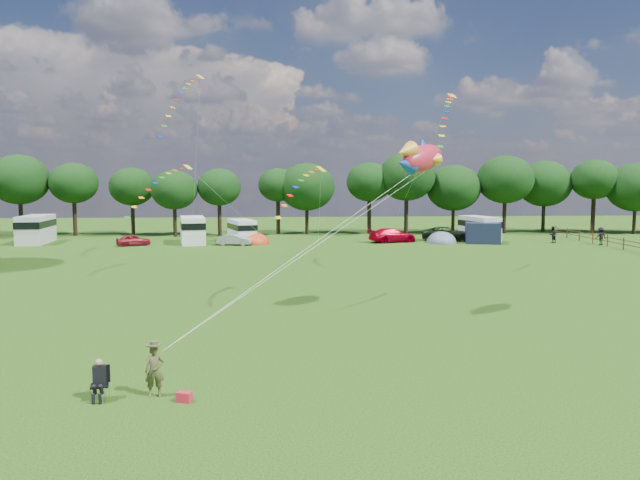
{
  "coord_description": "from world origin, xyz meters",
  "views": [
    {
      "loc": [
        -2.17,
        -22.79,
        7.09
      ],
      "look_at": [
        0.0,
        8.0,
        4.0
      ],
      "focal_mm": 35.0,
      "sensor_mm": 36.0,
      "label": 1
    }
  ],
  "objects": [
    {
      "name": "streamer_kite_c",
      "position": [
        -0.58,
        11.64,
        6.84
      ],
      "size": [
        3.05,
        4.92,
        2.78
      ],
      "rotation": [
        0.0,
        0.0,
        1.03
      ],
      "color": "yellow",
      "rests_on": "ground"
    },
    {
      "name": "kite_bag",
      "position": [
        -5.12,
        -3.36,
        0.16
      ],
      "size": [
        0.52,
        0.43,
        0.32
      ],
      "primitive_type": "cube",
      "rotation": [
        0.0,
        0.0,
        -0.33
      ],
      "color": "red",
      "rests_on": "ground"
    },
    {
      "name": "streamer_kite_b",
      "position": [
        -10.28,
        23.14,
        6.8
      ],
      "size": [
        4.17,
        4.67,
        3.78
      ],
      "rotation": [
        0.0,
        0.0,
        1.09
      ],
      "color": "#FFFE14",
      "rests_on": "ground"
    },
    {
      "name": "fence",
      "position": [
        32.0,
        34.5,
        0.7
      ],
      "size": [
        0.12,
        33.12,
        1.2
      ],
      "color": "#472D19",
      "rests_on": "ground"
    },
    {
      "name": "fish_kite",
      "position": [
        5.07,
        8.59,
        8.08
      ],
      "size": [
        3.55,
        3.47,
        2.1
      ],
      "rotation": [
        0.0,
        -0.21,
        0.77
      ],
      "color": "red",
      "rests_on": "ground"
    },
    {
      "name": "tent_orange",
      "position": [
        -4.38,
        44.41,
        0.02
      ],
      "size": [
        3.02,
        3.31,
        2.36
      ],
      "color": "red",
      "rests_on": "ground"
    },
    {
      "name": "campervan_c",
      "position": [
        -5.94,
        45.97,
        1.34
      ],
      "size": [
        3.6,
        5.5,
        2.49
      ],
      "rotation": [
        0.0,
        0.0,
        1.88
      ],
      "color": "silver",
      "rests_on": "ground"
    },
    {
      "name": "kite_flyer",
      "position": [
        -6.15,
        -2.78,
        0.85
      ],
      "size": [
        0.67,
        0.48,
        1.69
      ],
      "primitive_type": "imported",
      "rotation": [
        0.0,
        0.0,
        0.13
      ],
      "color": "#4C4928",
      "rests_on": "ground"
    },
    {
      "name": "walker_a",
      "position": [
        27.85,
        42.79,
        0.91
      ],
      "size": [
        1.03,
        0.85,
        1.83
      ],
      "primitive_type": "imported",
      "rotation": [
        0.0,
        0.0,
        3.54
      ],
      "color": "black",
      "rests_on": "ground"
    },
    {
      "name": "car_a",
      "position": [
        -17.08,
        43.22,
        0.59
      ],
      "size": [
        3.83,
        2.73,
        1.19
      ],
      "primitive_type": "imported",
      "rotation": [
        0.0,
        0.0,
        1.99
      ],
      "color": "maroon",
      "rests_on": "ground"
    },
    {
      "name": "streamer_kite_d",
      "position": [
        10.31,
        22.42,
        11.96
      ],
      "size": [
        2.66,
        4.99,
        4.28
      ],
      "rotation": [
        0.0,
        0.0,
        0.46
      ],
      "color": "#FEAA2D",
      "rests_on": "ground"
    },
    {
      "name": "ground_plane",
      "position": [
        0.0,
        0.0,
        0.0
      ],
      "size": [
        180.0,
        180.0,
        0.0
      ],
      "primitive_type": "plane",
      "color": "black",
      "rests_on": "ground"
    },
    {
      "name": "streamer_kite_a",
      "position": [
        -9.78,
        30.88,
        13.96
      ],
      "size": [
        3.32,
        5.63,
        5.77
      ],
      "rotation": [
        0.0,
        0.0,
        0.95
      ],
      "color": "#F8AA34",
      "rests_on": "ground"
    },
    {
      "name": "awning_navy",
      "position": [
        20.18,
        43.11,
        1.12
      ],
      "size": [
        4.16,
        3.66,
        2.24
      ],
      "primitive_type": "cube",
      "rotation": [
        0.0,
        0.0,
        -0.23
      ],
      "color": "#161D34",
      "rests_on": "ground"
    },
    {
      "name": "campervan_b",
      "position": [
        -11.2,
        45.18,
        1.54
      ],
      "size": [
        3.48,
        6.2,
        2.87
      ],
      "rotation": [
        0.0,
        0.0,
        1.75
      ],
      "color": "white",
      "rests_on": "ground"
    },
    {
      "name": "campervan_a",
      "position": [
        -28.19,
        46.54,
        1.62
      ],
      "size": [
        2.96,
        6.29,
        3.02
      ],
      "rotation": [
        0.0,
        0.0,
        1.63
      ],
      "color": "silver",
      "rests_on": "ground"
    },
    {
      "name": "tent_greyblue",
      "position": [
        15.78,
        43.51,
        0.02
      ],
      "size": [
        3.37,
        3.69,
        2.5
      ],
      "color": "slate",
      "rests_on": "ground"
    },
    {
      "name": "car_d",
      "position": [
        17.07,
        46.11,
        0.78
      ],
      "size": [
        6.24,
        4.13,
        1.57
      ],
      "primitive_type": "imported",
      "rotation": [
        0.0,
        0.0,
        1.28
      ],
      "color": "black",
      "rests_on": "ground"
    },
    {
      "name": "campervan_d",
      "position": [
        20.84,
        46.18,
        1.46
      ],
      "size": [
        3.61,
        5.95,
        2.72
      ],
      "rotation": [
        0.0,
        0.0,
        1.81
      ],
      "color": "silver",
      "rests_on": "ground"
    },
    {
      "name": "car_c",
      "position": [
        10.62,
        44.88,
        0.77
      ],
      "size": [
        5.54,
        3.46,
        1.54
      ],
      "primitive_type": "imported",
      "rotation": [
        0.0,
        0.0,
        1.84
      ],
      "color": "#AF0019",
      "rests_on": "ground"
    },
    {
      "name": "tree_line",
      "position": [
        5.3,
        54.99,
        6.35
      ],
      "size": [
        102.98,
        10.98,
        10.27
      ],
      "color": "black",
      "rests_on": "ground"
    },
    {
      "name": "car_b",
      "position": [
        -6.57,
        42.97,
        0.59
      ],
      "size": [
        3.53,
        1.83,
        1.19
      ],
      "primitive_type": "imported",
      "rotation": [
        0.0,
        0.0,
        1.39
      ],
      "color": "gray",
      "rests_on": "ground"
    },
    {
      "name": "camp_chair",
      "position": [
        -7.84,
        -2.96,
        0.81
      ],
      "size": [
        0.64,
        0.65,
        1.35
      ],
      "rotation": [
        0.0,
        0.0,
        0.21
      ],
      "color": "#99999E",
      "rests_on": "ground"
    },
    {
      "name": "walker_b",
      "position": [
        32.04,
        40.43,
        0.94
      ],
      "size": [
        1.29,
        0.75,
        1.88
      ],
      "primitive_type": "imported",
      "rotation": [
        0.0,
        0.0,
        3.3
      ],
      "color": "black",
      "rests_on": "ground"
    }
  ]
}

